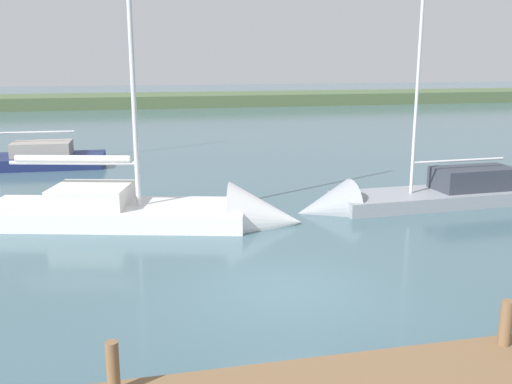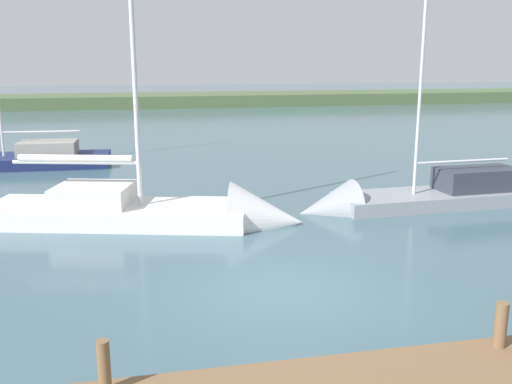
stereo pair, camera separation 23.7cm
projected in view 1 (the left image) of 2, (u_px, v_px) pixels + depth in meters
The scene contains 6 objects.
ground_plane at pixel (285, 290), 12.14m from camera, with size 200.00×200.00×0.00m, color #42606B.
far_shoreline at pixel (155, 106), 59.76m from camera, with size 180.00×8.00×2.40m, color #4C603D.
mooring_post_near at pixel (506, 323), 8.61m from camera, with size 0.19×0.19×0.71m, color brown.
mooring_post_far at pixel (113, 367), 7.36m from camera, with size 0.17×0.17×0.71m, color brown.
sailboat_outer_mooring at pixel (407, 202), 19.02m from camera, with size 8.75×2.38×9.90m.
sailboat_near_dock at pixel (170, 218), 16.98m from camera, with size 9.67×4.69×11.21m.
Camera 1 is at (3.14, 10.93, 4.77)m, focal length 40.15 mm.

